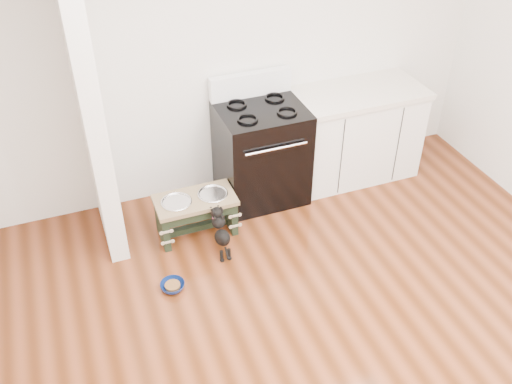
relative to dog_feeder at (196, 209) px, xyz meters
The scene contains 8 objects.
ground 1.90m from the dog_feeder, 75.23° to the right, with size 5.00×5.00×0.00m, color #4A210D.
room_shell 2.32m from the dog_feeder, 75.23° to the right, with size 5.00×5.00×5.00m.
partition_wall 1.32m from the dog_feeder, 158.21° to the left, with size 0.15×0.80×2.70m, color silver.
oven_range 0.83m from the dog_feeder, 24.73° to the left, with size 0.76×0.69×1.14m.
cabinet_run 1.76m from the dog_feeder, 11.72° to the left, with size 1.24×0.64×0.91m.
dog_feeder is the anchor object (origin of this frame).
puppy 0.34m from the dog_feeder, 68.85° to the right, with size 0.12×0.35×0.42m.
floor_bowl 0.73m from the dog_feeder, 122.33° to the right, with size 0.24×0.24×0.06m.
Camera 1 is at (-1.35, -1.94, 3.30)m, focal length 40.00 mm.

